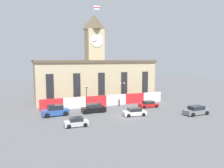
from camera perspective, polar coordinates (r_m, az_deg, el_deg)
name	(u,v)px	position (r m, az deg, el deg)	size (l,w,h in m)	color
ground_plane	(125,117)	(42.54, 3.49, -8.47)	(160.00, 160.00, 0.00)	#565659
civic_building	(95,77)	(59.69, -4.57, 1.78)	(31.71, 11.99, 25.10)	#C6B289
banner_fence	(106,101)	(51.69, -1.48, -4.34)	(30.24, 0.12, 2.53)	red
street_lamp_right	(87,92)	(50.57, -6.66, -2.00)	(1.26, 0.36, 4.85)	black
street_lamp_far_left	(122,88)	(53.58, 2.74, -1.17)	(1.26, 0.36, 5.31)	black
car_gray_pickup	(196,111)	(46.82, 21.15, -6.49)	(5.35, 2.48, 1.75)	slate
car_red_sedan	(149,104)	(50.96, 9.53, -5.26)	(4.51, 2.36, 1.45)	red
car_white_taxi	(135,112)	(43.20, 5.91, -7.31)	(4.68, 2.54, 1.50)	white
car_silver_hatch	(76,122)	(36.85, -9.31, -9.81)	(3.97, 2.15, 1.50)	#B7B7BC
car_blue_van	(55,111)	(44.19, -14.59, -6.82)	(5.24, 2.70, 2.10)	#284C99
car_black_suv	(94,108)	(45.68, -4.77, -6.36)	(4.93, 2.43, 1.80)	black
pedestrian	(119,102)	(51.51, 1.87, -4.70)	(0.49, 0.49, 1.79)	brown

